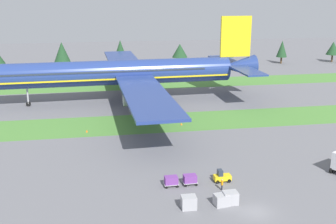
{
  "coord_description": "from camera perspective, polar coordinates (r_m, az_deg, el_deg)",
  "views": [
    {
      "loc": [
        -20.08,
        -47.46,
        28.12
      ],
      "look_at": [
        -5.69,
        35.51,
        4.0
      ],
      "focal_mm": 45.25,
      "sensor_mm": 36.0,
      "label": 1
    }
  ],
  "objects": [
    {
      "name": "taxiway_marker_0",
      "position": [
        92.29,
        1.81,
        -1.61
      ],
      "size": [
        0.44,
        0.44,
        0.49
      ],
      "primitive_type": "cone",
      "color": "orange",
      "rests_on": "ground"
    },
    {
      "name": "cargo_dolly_second",
      "position": [
        63.91,
        0.42,
        -9.21
      ],
      "size": [
        2.24,
        1.56,
        1.55
      ],
      "rotation": [
        0.0,
        0.0,
        -1.54
      ],
      "color": "#A3A3A8",
      "rests_on": "ground"
    },
    {
      "name": "uld_container_1",
      "position": [
        59.68,
        8.39,
        -11.36
      ],
      "size": [
        2.01,
        1.62,
        1.76
      ],
      "primitive_type": "cube",
      "rotation": [
        0.0,
        0.0,
        0.01
      ],
      "color": "#A3A3A8",
      "rests_on": "ground"
    },
    {
      "name": "uld_container_0",
      "position": [
        57.97,
        2.81,
        -12.06
      ],
      "size": [
        2.04,
        1.65,
        1.78
      ],
      "primitive_type": "cube",
      "rotation": [
        0.0,
        0.0,
        -0.03
      ],
      "color": "#A3A3A8",
      "rests_on": "ground"
    },
    {
      "name": "cargo_dolly_lead",
      "position": [
        64.51,
        2.98,
        -8.98
      ],
      "size": [
        2.24,
        1.56,
        1.55
      ],
      "rotation": [
        0.0,
        0.0,
        -1.54
      ],
      "color": "#A3A3A8",
      "rests_on": "ground"
    },
    {
      "name": "baggage_tug",
      "position": [
        65.88,
        7.27,
        -8.64
      ],
      "size": [
        2.63,
        1.37,
        1.97
      ],
      "rotation": [
        0.0,
        0.0,
        -1.54
      ],
      "color": "yellow",
      "rests_on": "ground"
    },
    {
      "name": "taxiway_marker_1",
      "position": [
        89.11,
        -10.88,
        -2.53
      ],
      "size": [
        0.44,
        0.44,
        0.54
      ],
      "primitive_type": "cone",
      "color": "orange",
      "rests_on": "ground"
    },
    {
      "name": "distant_tree_line",
      "position": [
        161.08,
        -5.05,
        8.07
      ],
      "size": [
        157.67,
        10.02,
        10.65
      ],
      "color": "#4C3823",
      "rests_on": "ground"
    },
    {
      "name": "airliner",
      "position": [
        111.11,
        -5.38,
        5.38
      ],
      "size": [
        70.16,
        85.85,
        21.79
      ],
      "rotation": [
        0.0,
        0.0,
        1.6
      ],
      "color": "navy",
      "rests_on": "ground"
    },
    {
      "name": "ground_crew_marshaller",
      "position": [
        63.23,
        7.28,
        -9.61
      ],
      "size": [
        0.36,
        0.52,
        1.74
      ],
      "rotation": [
        0.0,
        0.0,
        1.17
      ],
      "color": "black",
      "rests_on": "ground"
    },
    {
      "name": "ground_plane",
      "position": [
        58.71,
        11.78,
        -13.0
      ],
      "size": [
        400.0,
        400.0,
        0.0
      ],
      "primitive_type": "plane",
      "color": "slate"
    },
    {
      "name": "grass_strip_near",
      "position": [
        95.14,
        2.79,
        -1.22
      ],
      "size": [
        320.0,
        14.19,
        0.01
      ],
      "primitive_type": "cube",
      "color": "#4C8438",
      "rests_on": "ground"
    },
    {
      "name": "grass_strip_far",
      "position": [
        133.57,
        -0.97,
        3.83
      ],
      "size": [
        320.0,
        14.19,
        0.01
      ],
      "primitive_type": "cube",
      "color": "#4C8438",
      "rests_on": "ground"
    },
    {
      "name": "uld_container_2",
      "position": [
        59.15,
        7.24,
        -11.67
      ],
      "size": [
        2.18,
        1.84,
        1.59
      ],
      "primitive_type": "cube",
      "rotation": [
        0.0,
        0.0,
        0.12
      ],
      "color": "#A3A3A8",
      "rests_on": "ground"
    }
  ]
}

